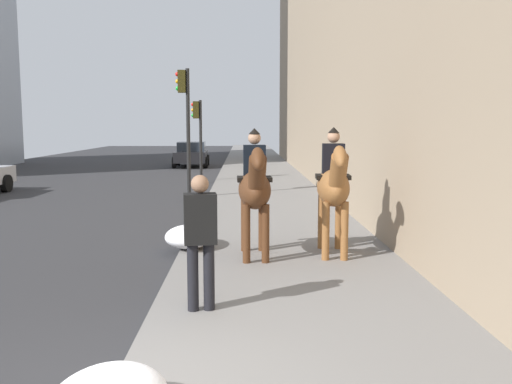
{
  "coord_description": "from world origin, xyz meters",
  "views": [
    {
      "loc": [
        -4.43,
        -1.19,
        2.42
      ],
      "look_at": [
        4.0,
        -1.37,
        1.4
      ],
      "focal_mm": 38.81,
      "sensor_mm": 36.0,
      "label": 1
    }
  ],
  "objects": [
    {
      "name": "mounted_horse_near",
      "position": [
        5.03,
        -1.38,
        1.35
      ],
      "size": [
        2.15,
        0.61,
        2.25
      ],
      "rotation": [
        0.0,
        0.0,
        3.18
      ],
      "color": "#4C2B16",
      "rests_on": "sidewalk_slab"
    },
    {
      "name": "mounted_horse_far",
      "position": [
        5.19,
        -2.77,
        1.37
      ],
      "size": [
        2.15,
        0.64,
        2.27
      ],
      "rotation": [
        0.0,
        0.0,
        3.08
      ],
      "color": "brown",
      "rests_on": "sidewalk_slab"
    },
    {
      "name": "car_near_lane",
      "position": [
        27.87,
        1.86,
        0.75
      ],
      "size": [
        3.86,
        2.05,
        1.44
      ],
      "rotation": [
        0.0,
        0.0,
        3.17
      ],
      "color": "black",
      "rests_on": "ground"
    },
    {
      "name": "traffic_light_near_curb",
      "position": [
        13.23,
        0.65,
        2.78
      ],
      "size": [
        0.2,
        0.44,
        4.18
      ],
      "color": "black",
      "rests_on": "ground"
    },
    {
      "name": "traffic_light_far_curb",
      "position": [
        18.61,
        0.69,
        2.32
      ],
      "size": [
        0.2,
        0.44,
        3.44
      ],
      "color": "black",
      "rests_on": "ground"
    },
    {
      "name": "pedestrian_greeting",
      "position": [
        2.28,
        -0.65,
        1.1
      ],
      "size": [
        0.31,
        0.43,
        1.7
      ],
      "rotation": [
        0.0,
        0.0,
        0.13
      ],
      "color": "black",
      "rests_on": "sidewalk_slab"
    },
    {
      "name": "snow_pile_far",
      "position": [
        5.89,
        -0.15,
        0.33
      ],
      "size": [
        1.19,
        0.91,
        0.41
      ],
      "primitive_type": "ellipsoid",
      "color": "white",
      "rests_on": "sidewalk_slab"
    }
  ]
}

